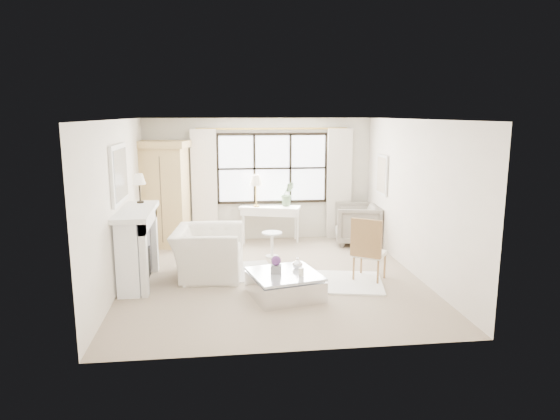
{
  "coord_description": "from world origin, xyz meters",
  "views": [
    {
      "loc": [
        -0.86,
        -8.21,
        2.8
      ],
      "look_at": [
        0.16,
        0.2,
        1.15
      ],
      "focal_mm": 32.0,
      "sensor_mm": 36.0,
      "label": 1
    }
  ],
  "objects_px": {
    "armoire": "(163,193)",
    "coffee_table": "(285,285)",
    "console_table": "(270,224)",
    "club_armchair": "(208,252)"
  },
  "relations": [
    {
      "from": "club_armchair",
      "to": "coffee_table",
      "type": "height_order",
      "value": "club_armchair"
    },
    {
      "from": "armoire",
      "to": "coffee_table",
      "type": "relative_size",
      "value": 1.86
    },
    {
      "from": "coffee_table",
      "to": "console_table",
      "type": "bearing_deg",
      "value": 74.76
    },
    {
      "from": "armoire",
      "to": "console_table",
      "type": "xyz_separation_m",
      "value": [
        2.28,
        0.08,
        -0.74
      ]
    },
    {
      "from": "console_table",
      "to": "coffee_table",
      "type": "distance_m",
      "value": 3.38
    },
    {
      "from": "armoire",
      "to": "club_armchair",
      "type": "distance_m",
      "value": 2.44
    },
    {
      "from": "console_table",
      "to": "club_armchair",
      "type": "xyz_separation_m",
      "value": [
        -1.31,
        -2.21,
        0.02
      ]
    },
    {
      "from": "console_table",
      "to": "coffee_table",
      "type": "height_order",
      "value": "console_table"
    },
    {
      "from": "armoire",
      "to": "console_table",
      "type": "height_order",
      "value": "armoire"
    },
    {
      "from": "console_table",
      "to": "coffee_table",
      "type": "xyz_separation_m",
      "value": [
        -0.11,
        -3.37,
        -0.22
      ]
    }
  ]
}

